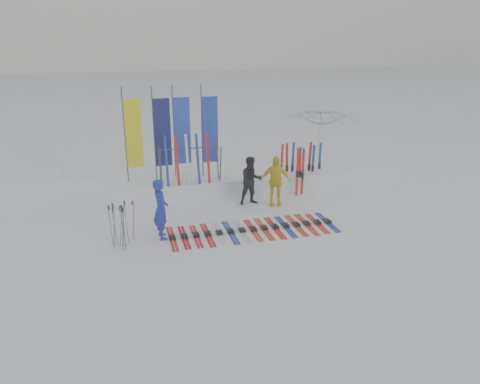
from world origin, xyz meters
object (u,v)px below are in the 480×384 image
object	(u,v)px
person_yellow	(275,181)
person_blue	(161,209)
tent_canopy	(321,144)
ski_row	(253,229)
ski_rack	(190,160)
person_black	(251,181)

from	to	relation	value
person_yellow	person_blue	bearing A→B (deg)	-145.88
person_blue	person_yellow	size ratio (longest dim) A/B	1.01
tent_canopy	ski_row	distance (m)	5.90
person_blue	tent_canopy	xyz separation A→B (m)	(6.52, 4.01, 0.53)
tent_canopy	ski_rack	distance (m)	5.30
person_blue	person_black	size ratio (longest dim) A/B	1.06
person_blue	person_yellow	world-z (taller)	person_blue
person_black	person_blue	bearing A→B (deg)	-151.05
person_black	ski_rack	xyz separation A→B (m)	(-1.86, 1.06, 0.57)
person_blue	person_black	xyz separation A→B (m)	(3.17, 1.98, -0.04)
person_yellow	ski_row	distance (m)	2.38
person_black	ski_rack	distance (m)	2.22
person_blue	ski_rack	distance (m)	3.35
person_black	ski_rack	world-z (taller)	ski_rack
person_black	person_yellow	distance (m)	0.79
person_yellow	ski_rack	bearing A→B (deg)	162.94
ski_row	person_black	bearing A→B (deg)	75.07
person_blue	person_black	distance (m)	3.73
person_blue	ski_rack	size ratio (longest dim) A/B	0.84
person_blue	person_yellow	bearing A→B (deg)	-72.62
person_black	ski_row	world-z (taller)	person_black
person_yellow	ski_row	world-z (taller)	person_yellow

